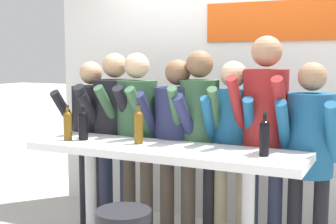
# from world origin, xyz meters

# --- Properties ---
(back_wall) EXTENTS (3.71, 0.12, 2.89)m
(back_wall) POSITION_xyz_m (0.00, 1.30, 1.45)
(back_wall) COLOR silver
(back_wall) RESTS_ON ground_plane
(tasting_table) EXTENTS (2.11, 0.57, 0.98)m
(tasting_table) POSITION_xyz_m (-0.00, 0.00, 0.81)
(tasting_table) COLOR white
(tasting_table) RESTS_ON ground_plane
(person_far_left) EXTENTS (0.47, 0.56, 1.60)m
(person_far_left) POSITION_xyz_m (-0.98, 0.49, 0.99)
(person_far_left) COLOR black
(person_far_left) RESTS_ON ground_plane
(person_left) EXTENTS (0.49, 0.57, 1.68)m
(person_left) POSITION_xyz_m (-0.71, 0.47, 1.03)
(person_left) COLOR #23283D
(person_left) RESTS_ON ground_plane
(person_center_left) EXTENTS (0.47, 0.57, 1.68)m
(person_center_left) POSITION_xyz_m (-0.47, 0.43, 1.04)
(person_center_left) COLOR #473D33
(person_center_left) RESTS_ON ground_plane
(person_center) EXTENTS (0.50, 0.58, 1.62)m
(person_center) POSITION_xyz_m (-0.08, 0.43, 1.00)
(person_center) COLOR #473D33
(person_center) RESTS_ON ground_plane
(person_center_right) EXTENTS (0.45, 0.56, 1.70)m
(person_center_right) POSITION_xyz_m (0.11, 0.43, 1.06)
(person_center_right) COLOR black
(person_center_right) RESTS_ON ground_plane
(person_right) EXTENTS (0.44, 0.54, 1.61)m
(person_right) POSITION_xyz_m (0.38, 0.47, 1.00)
(person_right) COLOR gray
(person_right) RESTS_ON ground_plane
(person_far_right) EXTENTS (0.41, 0.55, 1.80)m
(person_far_right) POSITION_xyz_m (0.64, 0.45, 1.13)
(person_far_right) COLOR #23283D
(person_far_right) RESTS_ON ground_plane
(person_rightmost) EXTENTS (0.41, 0.51, 1.61)m
(person_rightmost) POSITION_xyz_m (0.99, 0.43, 0.99)
(person_rightmost) COLOR black
(person_rightmost) RESTS_ON ground_plane
(wine_bottle_0) EXTENTS (0.08, 0.08, 0.28)m
(wine_bottle_0) POSITION_xyz_m (-0.70, -0.02, 1.11)
(wine_bottle_0) COLOR black
(wine_bottle_0) RESTS_ON tasting_table
(wine_bottle_1) EXTENTS (0.07, 0.07, 0.28)m
(wine_bottle_1) POSITION_xyz_m (-0.81, -0.08, 1.11)
(wine_bottle_1) COLOR brown
(wine_bottle_1) RESTS_ON tasting_table
(wine_bottle_2) EXTENTS (0.07, 0.07, 0.30)m
(wine_bottle_2) POSITION_xyz_m (0.76, 0.00, 1.12)
(wine_bottle_2) COLOR black
(wine_bottle_2) RESTS_ON tasting_table
(wine_bottle_3) EXTENTS (0.07, 0.07, 0.31)m
(wine_bottle_3) POSITION_xyz_m (-0.22, 0.02, 1.12)
(wine_bottle_3) COLOR brown
(wine_bottle_3) RESTS_ON tasting_table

